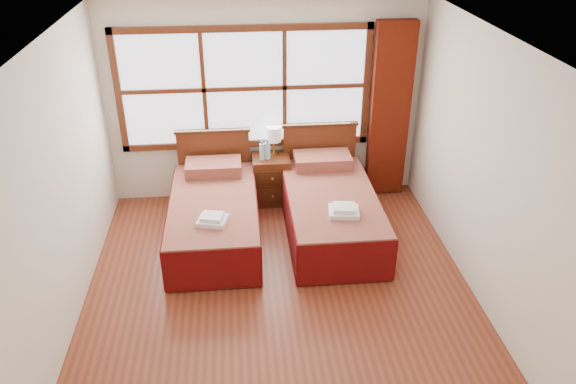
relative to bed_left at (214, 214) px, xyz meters
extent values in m
plane|color=brown|center=(0.68, -1.20, -0.30)|extent=(4.50, 4.50, 0.00)
plane|color=white|center=(0.68, -1.20, 2.30)|extent=(4.50, 4.50, 0.00)
plane|color=silver|center=(0.68, 1.05, 1.00)|extent=(4.00, 0.00, 4.00)
plane|color=silver|center=(-1.32, -1.20, 1.00)|extent=(0.00, 4.50, 4.50)
plane|color=silver|center=(2.68, -1.20, 1.00)|extent=(0.00, 4.50, 4.50)
cube|color=white|center=(0.43, 1.02, 1.20)|extent=(3.00, 0.02, 1.40)
cube|color=#552512|center=(0.43, 1.00, 0.46)|extent=(3.16, 0.06, 0.08)
cube|color=#552512|center=(0.43, 1.00, 1.94)|extent=(3.16, 0.06, 0.08)
cube|color=#552512|center=(-1.11, 1.00, 1.20)|extent=(0.08, 0.06, 1.56)
cube|color=#552512|center=(1.97, 1.00, 1.20)|extent=(0.08, 0.06, 1.56)
cube|color=#552512|center=(-0.07, 1.00, 1.20)|extent=(0.05, 0.05, 1.40)
cube|color=#552512|center=(0.93, 1.00, 1.20)|extent=(0.05, 0.05, 1.40)
cube|color=#552512|center=(0.43, 1.00, 1.20)|extent=(3.00, 0.05, 0.05)
cube|color=#5E1709|center=(2.28, 0.91, 0.87)|extent=(0.50, 0.16, 2.30)
cube|color=#431F0D|center=(0.00, -0.07, -0.16)|extent=(0.89, 1.77, 0.29)
cube|color=#620E13|center=(0.00, -0.07, 0.11)|extent=(0.99, 1.97, 0.24)
cube|color=#5D0A09|center=(-0.50, -0.07, -0.04)|extent=(0.03, 1.97, 0.49)
cube|color=#5D0A09|center=(0.50, -0.07, -0.04)|extent=(0.03, 1.97, 0.49)
cube|color=#5D0A09|center=(0.00, -1.05, -0.04)|extent=(0.99, 0.03, 0.49)
cube|color=#620E13|center=(0.00, 0.65, 0.30)|extent=(0.69, 0.40, 0.15)
cube|color=#552512|center=(0.00, 0.94, 0.18)|extent=(0.93, 0.06, 0.96)
cube|color=#431F0D|center=(0.00, 0.94, 0.67)|extent=(0.96, 0.08, 0.04)
cube|color=#431F0D|center=(1.39, -0.07, -0.15)|extent=(0.92, 1.83, 0.30)
cube|color=#620E13|center=(1.39, -0.07, 0.12)|extent=(1.03, 2.03, 0.25)
cube|color=#5D0A09|center=(0.87, -0.07, -0.03)|extent=(0.03, 2.03, 0.51)
cube|color=#5D0A09|center=(1.90, -0.07, -0.03)|extent=(0.03, 2.03, 0.51)
cube|color=#5D0A09|center=(1.39, -1.08, -0.03)|extent=(1.03, 0.03, 0.51)
cube|color=#620E13|center=(1.39, 0.67, 0.32)|extent=(0.72, 0.42, 0.16)
cube|color=#552512|center=(1.39, 0.94, 0.19)|extent=(0.96, 0.06, 1.00)
cube|color=#431F0D|center=(1.39, 0.94, 0.70)|extent=(1.00, 0.08, 0.04)
cube|color=#552512|center=(0.73, 0.80, 0.02)|extent=(0.48, 0.43, 0.64)
cube|color=#431F0D|center=(0.73, 0.58, -0.11)|extent=(0.42, 0.02, 0.19)
cube|color=#431F0D|center=(0.73, 0.58, 0.15)|extent=(0.42, 0.02, 0.19)
sphere|color=#A77E38|center=(0.73, 0.56, -0.11)|extent=(0.03, 0.03, 0.03)
sphere|color=#A77E38|center=(0.73, 0.56, 0.15)|extent=(0.03, 0.03, 0.03)
cube|color=white|center=(0.01, -0.55, 0.25)|extent=(0.36, 0.33, 0.05)
cube|color=white|center=(0.01, -0.55, 0.30)|extent=(0.27, 0.25, 0.04)
cube|color=white|center=(1.44, -0.53, 0.27)|extent=(0.36, 0.33, 0.05)
cube|color=white|center=(1.44, -0.53, 0.32)|extent=(0.27, 0.24, 0.05)
cylinder|color=#C98C40|center=(0.78, 0.90, 0.35)|extent=(0.12, 0.12, 0.02)
cylinder|color=#C98C40|center=(0.78, 0.90, 0.44)|extent=(0.03, 0.03, 0.16)
cylinder|color=white|center=(0.78, 0.90, 0.62)|extent=(0.19, 0.19, 0.19)
cylinder|color=silver|center=(0.62, 0.74, 0.45)|extent=(0.07, 0.07, 0.22)
cylinder|color=#1855B5|center=(0.62, 0.74, 0.57)|extent=(0.03, 0.03, 0.03)
cylinder|color=silver|center=(0.69, 0.76, 0.45)|extent=(0.07, 0.07, 0.23)
cylinder|color=#1855B5|center=(0.69, 0.76, 0.58)|extent=(0.03, 0.03, 0.03)
camera|label=1|loc=(0.32, -5.75, 3.42)|focal=35.00mm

